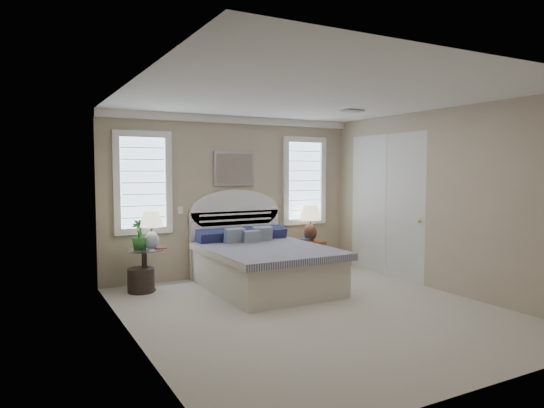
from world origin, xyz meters
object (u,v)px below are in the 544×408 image
(floor_pot, at_px, (141,280))
(lamp_left, at_px, (151,226))
(side_table_left, at_px, (144,265))
(lamp_right, at_px, (310,219))
(bed, at_px, (262,262))
(nightstand_right, at_px, (309,249))

(floor_pot, distance_m, lamp_left, 0.82)
(side_table_left, relative_size, lamp_right, 0.97)
(lamp_left, bearing_deg, bed, -20.16)
(bed, relative_size, lamp_left, 4.00)
(floor_pot, bearing_deg, lamp_left, 4.85)
(bed, distance_m, lamp_right, 1.63)
(nightstand_right, bearing_deg, bed, -151.97)
(side_table_left, bearing_deg, bed, -19.74)
(side_table_left, height_order, floor_pot, side_table_left)
(bed, xyz_separation_m, floor_pot, (-1.71, 0.55, -0.21))
(side_table_left, distance_m, lamp_left, 0.60)
(bed, relative_size, floor_pot, 5.84)
(side_table_left, distance_m, nightstand_right, 2.95)
(floor_pot, height_order, lamp_right, lamp_right)
(floor_pot, bearing_deg, nightstand_right, 2.66)
(bed, height_order, nightstand_right, bed)
(bed, bearing_deg, floor_pot, 162.14)
(lamp_left, bearing_deg, floor_pot, -175.15)
(bed, xyz_separation_m, nightstand_right, (1.30, 0.69, 0.00))
(bed, height_order, floor_pot, bed)
(bed, bearing_deg, side_table_left, 160.26)
(bed, distance_m, side_table_left, 1.75)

